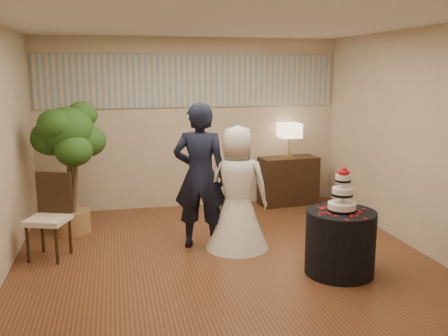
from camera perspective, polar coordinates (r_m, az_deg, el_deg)
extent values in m
cube|color=brown|center=(6.25, -0.11, -10.23)|extent=(5.00, 5.00, 0.00)
cube|color=white|center=(5.84, -0.12, 16.28)|extent=(5.00, 5.00, 0.00)
cube|color=#C6B193|center=(8.32, -3.80, 5.07)|extent=(5.00, 0.06, 2.80)
cube|color=#C6B193|center=(3.53, 8.60, -3.39)|extent=(5.00, 0.06, 2.80)
cube|color=#C6B193|center=(6.86, 20.78, 3.07)|extent=(0.06, 5.00, 2.80)
cube|color=#A6A79C|center=(8.26, -3.84, 9.89)|extent=(4.90, 0.02, 0.85)
imported|color=black|center=(6.37, -2.75, -0.92)|extent=(0.80, 0.65, 1.89)
imported|color=white|center=(6.37, 1.53, -2.27)|extent=(0.99, 0.99, 1.60)
cylinder|color=black|center=(5.83, 13.13, -8.28)|extent=(0.99, 0.99, 0.73)
cube|color=black|center=(8.63, 7.35, -1.45)|extent=(1.02, 0.54, 0.82)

